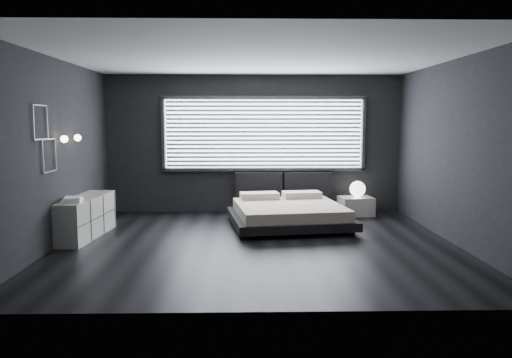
{
  "coord_description": "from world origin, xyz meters",
  "views": [
    {
      "loc": [
        -0.19,
        -7.46,
        1.86
      ],
      "look_at": [
        0.0,
        0.85,
        0.9
      ],
      "focal_mm": 35.0,
      "sensor_mm": 36.0,
      "label": 1
    }
  ],
  "objects": [
    {
      "name": "orb_lamp",
      "position": [
        2.06,
        2.35,
        0.52
      ],
      "size": [
        0.31,
        0.31,
        0.31
      ],
      "primitive_type": "sphere",
      "color": "white",
      "rests_on": "nightstand"
    },
    {
      "name": "nightstand",
      "position": [
        2.02,
        2.31,
        0.18
      ],
      "size": [
        0.69,
        0.6,
        0.37
      ],
      "primitive_type": "cube",
      "rotation": [
        0.0,
        0.0,
        0.12
      ],
      "color": "beige",
      "rests_on": "ground"
    },
    {
      "name": "room",
      "position": [
        0.0,
        0.0,
        1.4
      ],
      "size": [
        6.04,
        6.0,
        2.8
      ],
      "color": "black",
      "rests_on": "ground"
    },
    {
      "name": "window",
      "position": [
        0.2,
        2.7,
        1.61
      ],
      "size": [
        4.14,
        0.09,
        1.52
      ],
      "color": "white",
      "rests_on": "ground"
    },
    {
      "name": "wall_art_upper",
      "position": [
        -2.98,
        -0.55,
        1.85
      ],
      "size": [
        0.01,
        0.48,
        0.48
      ],
      "color": "#47474C",
      "rests_on": "ground"
    },
    {
      "name": "wall_art_lower",
      "position": [
        -2.98,
        -0.3,
        1.38
      ],
      "size": [
        0.01,
        0.48,
        0.48
      ],
      "color": "#47474C",
      "rests_on": "ground"
    },
    {
      "name": "sconce_near",
      "position": [
        -2.88,
        0.05,
        1.6
      ],
      "size": [
        0.18,
        0.11,
        0.11
      ],
      "color": "silver",
      "rests_on": "ground"
    },
    {
      "name": "dresser",
      "position": [
        -2.78,
        0.54,
        0.33
      ],
      "size": [
        0.59,
        1.66,
        0.65
      ],
      "color": "beige",
      "rests_on": "ground"
    },
    {
      "name": "book_stack",
      "position": [
        -2.8,
        0.07,
        0.69
      ],
      "size": [
        0.32,
        0.39,
        0.07
      ],
      "color": "white",
      "rests_on": "dresser"
    },
    {
      "name": "headboard",
      "position": [
        0.59,
        2.64,
        0.57
      ],
      "size": [
        1.96,
        0.16,
        0.52
      ],
      "color": "black",
      "rests_on": "ground"
    },
    {
      "name": "bed",
      "position": [
        0.59,
        1.28,
        0.24
      ],
      "size": [
        2.26,
        2.18,
        0.52
      ],
      "color": "black",
      "rests_on": "ground"
    },
    {
      "name": "sconce_far",
      "position": [
        -2.88,
        0.65,
        1.6
      ],
      "size": [
        0.18,
        0.11,
        0.11
      ],
      "color": "silver",
      "rests_on": "ground"
    }
  ]
}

